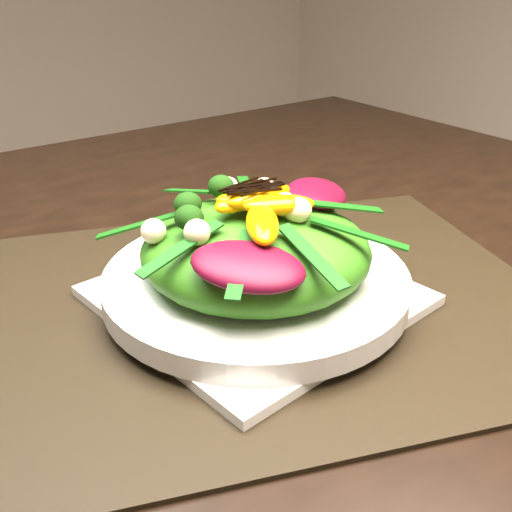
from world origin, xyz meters
TOP-DOWN VIEW (x-y plane):
  - dining_table at (0.00, 0.00)m, footprint 1.60×0.90m
  - placemat at (0.14, -0.16)m, footprint 0.62×0.55m
  - plate_base at (0.14, -0.16)m, footprint 0.26×0.26m
  - salad_bowl at (0.14, -0.16)m, footprint 0.34×0.34m
  - lettuce_mound at (0.14, -0.16)m, footprint 0.22×0.22m
  - radicchio_leaf at (0.22, -0.14)m, footprint 0.10×0.09m
  - orange_segment at (0.13, -0.15)m, footprint 0.07×0.04m
  - broccoli_floret at (0.07, -0.13)m, footprint 0.04×0.04m
  - macadamia_nut at (0.17, -0.21)m, footprint 0.03×0.03m
  - balsamic_drizzle at (0.13, -0.15)m, footprint 0.05×0.02m

SIDE VIEW (x-z plane):
  - dining_table at x=0.00m, z-range 0.35..1.10m
  - placemat at x=0.14m, z-range 0.75..0.75m
  - plate_base at x=0.14m, z-range 0.75..0.76m
  - salad_bowl at x=0.14m, z-range 0.76..0.78m
  - lettuce_mound at x=0.14m, z-range 0.77..0.84m
  - radicchio_leaf at x=0.22m, z-range 0.82..0.84m
  - broccoli_floret at x=0.07m, z-range 0.82..0.86m
  - macadamia_nut at x=0.17m, z-range 0.83..0.85m
  - orange_segment at x=0.13m, z-range 0.84..0.85m
  - balsamic_drizzle at x=0.13m, z-range 0.85..0.86m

